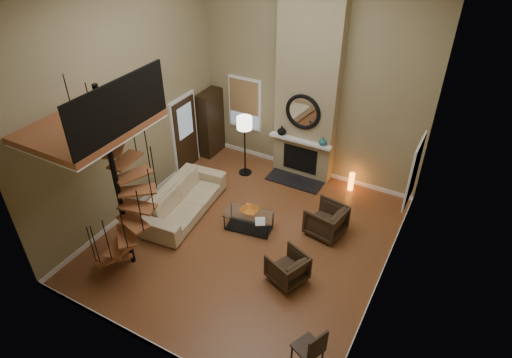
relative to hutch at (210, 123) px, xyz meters
The scene contains 32 objects.
ground 4.11m from the hutch, 45.09° to the right, with size 6.00×6.50×0.01m, color #93572F.
back_wall 3.37m from the hutch, ahead, with size 6.00×0.02×5.50m, color #8F835C.
front_wall 6.94m from the hutch, 65.12° to the right, with size 6.00×0.02×5.50m, color #8F835C.
left_wall 3.36m from the hutch, 93.65° to the right, with size 0.02×6.50×5.50m, color #8F835C.
right_wall 6.72m from the hutch, 25.92° to the right, with size 0.02×6.50×5.50m, color #8F835C.
baseboard_back 2.99m from the hutch, ahead, with size 6.00×0.02×0.12m, color white.
baseboard_front 6.75m from the hutch, 65.08° to the right, with size 6.00×0.02×0.12m, color white.
baseboard_left 2.97m from the hutch, 93.45° to the right, with size 0.02×6.50×0.12m, color white.
baseboard_right 6.52m from the hutch, 25.96° to the right, with size 0.02×6.50×0.12m, color white.
chimney_breast 3.35m from the hutch, ahead, with size 1.60×0.38×5.50m, color #988862.
hearth 2.98m from the hutch, ahead, with size 1.50×0.60×0.04m, color black.
firebox 2.85m from the hutch, ahead, with size 0.95×0.02×0.72m, color black.
mantel 2.83m from the hutch, ahead, with size 1.70×0.18×0.06m, color white.
mirror_frame 2.99m from the hutch, ahead, with size 0.94×0.94×0.10m, color black.
mirror_disc 2.99m from the hutch, ahead, with size 0.80×0.80×0.01m, color white.
vase_left 2.30m from the hutch, ahead, with size 0.24×0.24×0.25m, color black.
vase_right 3.44m from the hutch, ahead, with size 0.20×0.20×0.21m, color #1A5B5D.
window_back 1.21m from the hutch, 23.16° to the left, with size 1.02×0.06×1.52m.
window_right 5.89m from the hutch, ahead, with size 0.06×1.02×1.52m.
entry_door 1.04m from the hutch, 97.48° to the right, with size 0.10×1.05×2.16m.
loft 5.22m from the hutch, 80.49° to the right, with size 1.70×2.20×1.09m.
spiral_stair 4.81m from the hutch, 77.34° to the right, with size 1.47×1.47×4.06m.
hutch is the anchor object (origin of this frame).
sofa 2.96m from the hutch, 69.48° to the right, with size 2.55×1.00×0.74m, color #C9B48B.
armchair_near 4.75m from the hutch, 22.44° to the right, with size 0.79×0.81×0.74m, color #3A291A.
armchair_far 5.54m from the hutch, 40.27° to the right, with size 0.68×0.70×0.64m, color #3A291A.
coffee_table 3.74m from the hutch, 43.31° to the right, with size 1.21×0.75×0.44m.
bowl 3.68m from the hutch, 42.74° to the right, with size 0.41×0.41×0.10m, color orange.
book 4.07m from the hutch, 41.45° to the right, with size 0.22×0.29×0.03m, color gray.
floor_lamp 1.60m from the hutch, 20.11° to the right, with size 0.40×0.40×1.71m.
accent_lamp 4.32m from the hutch, ahead, with size 0.14×0.14×0.50m, color orange.
side_chair 7.38m from the hutch, 43.87° to the right, with size 0.57×0.56×0.94m.
Camera 1 is at (3.76, -6.49, 6.84)m, focal length 30.94 mm.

